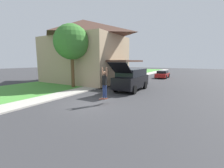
% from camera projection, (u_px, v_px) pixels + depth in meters
% --- Properties ---
extents(ground_plane, '(120.00, 120.00, 0.00)m').
position_uv_depth(ground_plane, '(90.00, 103.00, 10.30)').
color(ground_plane, '#333335').
extents(lawn, '(10.00, 80.00, 0.08)m').
position_uv_depth(lawn, '(70.00, 83.00, 19.41)').
color(lawn, '#478E38').
rests_on(lawn, ground_plane).
extents(sidewalk, '(1.80, 80.00, 0.10)m').
position_uv_depth(sidewalk, '(98.00, 86.00, 17.21)').
color(sidewalk, '#ADA89E').
rests_on(sidewalk, ground_plane).
extents(house, '(13.05, 8.02, 8.25)m').
position_uv_depth(house, '(84.00, 50.00, 20.39)').
color(house, tan).
rests_on(house, lawn).
extents(lawn_tree_near, '(3.66, 3.66, 6.60)m').
position_uv_depth(lawn_tree_near, '(72.00, 42.00, 15.59)').
color(lawn_tree_near, brown).
rests_on(lawn_tree_near, lawn).
extents(suv_parked, '(2.10, 5.54, 2.78)m').
position_uv_depth(suv_parked, '(131.00, 79.00, 14.74)').
color(suv_parked, black).
rests_on(suv_parked, ground_plane).
extents(car_down_street, '(1.88, 4.09, 1.25)m').
position_uv_depth(car_down_street, '(163.00, 74.00, 25.81)').
color(car_down_street, maroon).
rests_on(car_down_street, ground_plane).
extents(skateboarder, '(0.41, 0.23, 1.99)m').
position_uv_depth(skateboarder, '(105.00, 82.00, 9.81)').
color(skateboarder, navy).
rests_on(skateboarder, ground_plane).
extents(skateboard, '(0.28, 0.79, 0.29)m').
position_uv_depth(skateboard, '(104.00, 99.00, 10.02)').
color(skateboard, '#B73D23').
rests_on(skateboard, ground_plane).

